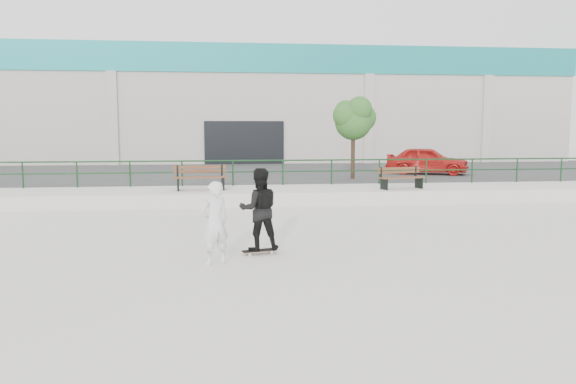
{
  "coord_description": "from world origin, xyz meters",
  "views": [
    {
      "loc": [
        -1.45,
        -11.59,
        2.84
      ],
      "look_at": [
        0.17,
        2.0,
        1.25
      ],
      "focal_mm": 35.0,
      "sensor_mm": 36.0,
      "label": 1
    }
  ],
  "objects": [
    {
      "name": "parking_strip",
      "position": [
        0.0,
        18.0,
        0.25
      ],
      "size": [
        60.0,
        14.0,
        0.5
      ],
      "primitive_type": "cube",
      "color": "#343434",
      "rests_on": "ground"
    },
    {
      "name": "ground",
      "position": [
        0.0,
        0.0,
        0.0
      ],
      "size": [
        120.0,
        120.0,
        0.0
      ],
      "primitive_type": "plane",
      "color": "beige",
      "rests_on": "ground"
    },
    {
      "name": "skateboard",
      "position": [
        -0.63,
        0.76,
        0.07
      ],
      "size": [
        0.8,
        0.41,
        0.09
      ],
      "rotation": [
        0.0,
        0.0,
        0.28
      ],
      "color": "black",
      "rests_on": "ground"
    },
    {
      "name": "bench_right",
      "position": [
        5.31,
        8.94,
        0.91
      ],
      "size": [
        1.86,
        0.88,
        0.83
      ],
      "rotation": [
        0.0,
        0.0,
        0.21
      ],
      "color": "#4D2B1A",
      "rests_on": "ledge"
    },
    {
      "name": "standing_skater",
      "position": [
        -0.63,
        0.76,
        1.02
      ],
      "size": [
        0.94,
        0.76,
        1.84
      ],
      "primitive_type": "imported",
      "rotation": [
        0.0,
        0.0,
        3.21
      ],
      "color": "black",
      "rests_on": "skateboard"
    },
    {
      "name": "bench_left",
      "position": [
        -2.24,
        9.46,
        0.95
      ],
      "size": [
        2.04,
        0.79,
        0.92
      ],
      "rotation": [
        0.0,
        0.0,
        0.11
      ],
      "color": "#4D2B1A",
      "rests_on": "ledge"
    },
    {
      "name": "ledge",
      "position": [
        0.0,
        9.5,
        0.25
      ],
      "size": [
        30.0,
        3.0,
        0.5
      ],
      "primitive_type": "cube",
      "color": "beige",
      "rests_on": "ground"
    },
    {
      "name": "seated_skater",
      "position": [
        -1.61,
        -0.06,
        0.87
      ],
      "size": [
        0.75,
        0.66,
        1.73
      ],
      "primitive_type": "imported",
      "rotation": [
        0.0,
        0.0,
        3.63
      ],
      "color": "white",
      "rests_on": "ground"
    },
    {
      "name": "tree",
      "position": [
        4.46,
        13.15,
        3.25
      ],
      "size": [
        2.06,
        1.84,
        3.67
      ],
      "color": "#3D2C1E",
      "rests_on": "parking_strip"
    },
    {
      "name": "commercial_building",
      "position": [
        -0.0,
        31.99,
        4.58
      ],
      "size": [
        44.2,
        16.33,
        8.0
      ],
      "color": "#B0A99E",
      "rests_on": "ground"
    },
    {
      "name": "red_car",
      "position": [
        8.71,
        15.25,
        1.18
      ],
      "size": [
        4.3,
        3.09,
        1.36
      ],
      "primitive_type": "imported",
      "rotation": [
        0.0,
        0.0,
        1.15
      ],
      "color": "red",
      "rests_on": "parking_strip"
    },
    {
      "name": "railing",
      "position": [
        -0.0,
        10.8,
        1.24
      ],
      "size": [
        28.0,
        0.06,
        1.03
      ],
      "color": "#153A1B",
      "rests_on": "ledge"
    }
  ]
}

